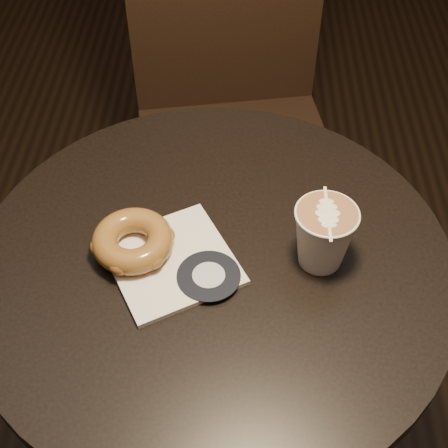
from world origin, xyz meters
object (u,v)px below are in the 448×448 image
object	(u,v)px
chair	(231,86)
doughnut	(133,241)
pastry_bag	(172,261)
cafe_table	(215,330)
latte_cup	(323,237)

from	to	relation	value
chair	doughnut	size ratio (longest dim) A/B	9.34
chair	pastry_bag	distance (m)	0.65
cafe_table	pastry_bag	xyz separation A→B (m)	(-0.06, -0.02, 0.20)
chair	pastry_bag	xyz separation A→B (m)	(-0.07, -0.63, 0.14)
cafe_table	doughnut	world-z (taller)	doughnut
pastry_bag	doughnut	world-z (taller)	doughnut
cafe_table	doughnut	xyz separation A→B (m)	(-0.11, 0.00, 0.23)
doughnut	pastry_bag	bearing A→B (deg)	-17.87
cafe_table	pastry_bag	distance (m)	0.21
chair	latte_cup	world-z (taller)	chair
cafe_table	latte_cup	size ratio (longest dim) A/B	7.64
doughnut	latte_cup	world-z (taller)	latte_cup
chair	pastry_bag	bearing A→B (deg)	-106.36
cafe_table	latte_cup	world-z (taller)	latte_cup
cafe_table	chair	xyz separation A→B (m)	(0.01, 0.61, 0.06)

